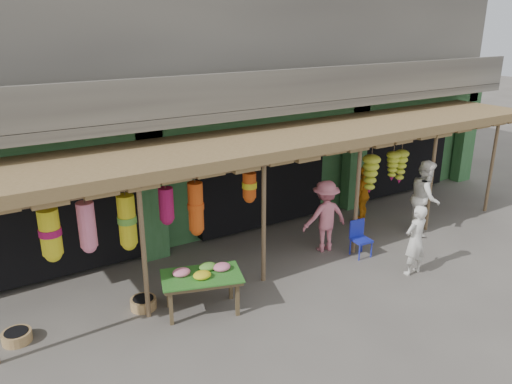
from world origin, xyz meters
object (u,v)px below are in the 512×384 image
person_vendor (363,194)px  person_shopper (325,216)px  blue_chair (359,236)px  person_right (425,197)px  person_front (415,240)px  flower_table (202,277)px

person_vendor → person_shopper: 2.12m
person_vendor → blue_chair: bearing=18.3°
person_right → person_front: bearing=175.3°
blue_chair → flower_table: bearing=-172.1°
blue_chair → person_front: 1.36m
blue_chair → person_vendor: person_vendor is taller
person_right → person_shopper: person_right is taller
person_front → person_right: person_right is taller
blue_chair → person_right: person_right is taller
flower_table → blue_chair: bearing=20.5°
person_right → blue_chair: bearing=142.3°
person_front → blue_chair: bearing=-76.1°
person_vendor → person_shopper: size_ratio=0.91×
blue_chair → person_front: person_front is taller
person_right → flower_table: bearing=142.2°
person_vendor → person_right: bearing=95.3°
flower_table → person_front: bearing=4.0°
person_front → person_shopper: person_shopper is taller
person_front → person_shopper: bearing=-67.2°
person_front → person_vendor: (1.10, 2.71, -0.00)m
person_right → person_vendor: bearing=81.4°
person_right → person_vendor: person_right is taller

